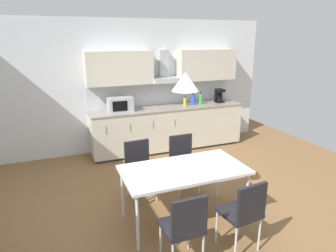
{
  "coord_description": "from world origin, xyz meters",
  "views": [
    {
      "loc": [
        -1.34,
        -3.53,
        2.34
      ],
      "look_at": [
        0.32,
        0.64,
        1.0
      ],
      "focal_mm": 32.0,
      "sensor_mm": 36.0,
      "label": 1
    }
  ],
  "objects": [
    {
      "name": "bottle_yellow",
      "position": [
        1.31,
        2.17,
        1.02
      ],
      "size": [
        0.06,
        0.06,
        0.21
      ],
      "color": "yellow",
      "rests_on": "kitchen_counter"
    },
    {
      "name": "microwave",
      "position": [
        -0.09,
        2.19,
        1.07
      ],
      "size": [
        0.48,
        0.35,
        0.28
      ],
      "color": "#ADADB2",
      "rests_on": "kitchen_counter"
    },
    {
      "name": "bottle_blue",
      "position": [
        1.52,
        2.19,
        1.04
      ],
      "size": [
        0.08,
        0.08,
        0.27
      ],
      "color": "blue",
      "rests_on": "kitchen_counter"
    },
    {
      "name": "coffee_maker",
      "position": [
        2.18,
        2.22,
        1.07
      ],
      "size": [
        0.18,
        0.19,
        0.3
      ],
      "color": "black",
      "rests_on": "kitchen_counter"
    },
    {
      "name": "backsplash_tile",
      "position": [
        0.93,
        2.51,
        1.16
      ],
      "size": [
        3.26,
        0.02,
        0.46
      ],
      "primitive_type": "cube",
      "color": "silver",
      "rests_on": "kitchen_counter"
    },
    {
      "name": "chair_near_left",
      "position": [
        -0.22,
        -1.18,
        0.53
      ],
      "size": [
        0.4,
        0.4,
        0.87
      ],
      "color": "black",
      "rests_on": "ground_plane"
    },
    {
      "name": "kitchen_counter",
      "position": [
        0.93,
        2.19,
        0.47
      ],
      "size": [
        3.28,
        0.69,
        0.93
      ],
      "color": "#333333",
      "rests_on": "ground_plane"
    },
    {
      "name": "chair_far_right",
      "position": [
        0.49,
        0.43,
        0.53
      ],
      "size": [
        0.4,
        0.4,
        0.87
      ],
      "color": "black",
      "rests_on": "ground_plane"
    },
    {
      "name": "pendant_lamp",
      "position": [
        0.13,
        -0.38,
        1.84
      ],
      "size": [
        0.32,
        0.32,
        0.22
      ],
      "primitive_type": "cone",
      "color": "silver"
    },
    {
      "name": "wall_back",
      "position": [
        0.0,
        2.57,
        1.35
      ],
      "size": [
        6.57,
        0.1,
        2.7
      ],
      "primitive_type": "cube",
      "color": "silver",
      "rests_on": "ground_plane"
    },
    {
      "name": "upper_wall_cabinets",
      "position": [
        0.93,
        2.36,
        1.75
      ],
      "size": [
        3.26,
        0.4,
        0.66
      ],
      "color": "beige"
    },
    {
      "name": "bottle_green",
      "position": [
        1.7,
        2.19,
        1.04
      ],
      "size": [
        0.07,
        0.07,
        0.28
      ],
      "color": "green",
      "rests_on": "kitchen_counter"
    },
    {
      "name": "dining_table",
      "position": [
        0.13,
        -0.38,
        0.7
      ],
      "size": [
        1.57,
        0.84,
        0.74
      ],
      "color": "white",
      "rests_on": "ground_plane"
    },
    {
      "name": "ground_plane",
      "position": [
        0.0,
        0.0,
        -0.01
      ],
      "size": [
        8.21,
        7.57,
        0.02
      ],
      "primitive_type": "cube",
      "color": "brown"
    },
    {
      "name": "chair_near_right",
      "position": [
        0.5,
        -1.18,
        0.53
      ],
      "size": [
        0.44,
        0.44,
        0.87
      ],
      "color": "black",
      "rests_on": "ground_plane"
    },
    {
      "name": "chair_far_left",
      "position": [
        -0.23,
        0.43,
        0.53
      ],
      "size": [
        0.42,
        0.42,
        0.87
      ],
      "color": "black",
      "rests_on": "ground_plane"
    }
  ]
}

